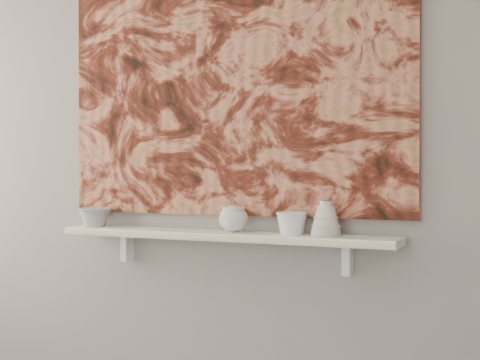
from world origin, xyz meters
The scene contains 11 objects.
wall_back centered at (0.00, 1.60, 1.35)m, with size 3.60×3.60×0.00m, color gray.
shelf centered at (0.00, 1.51, 0.92)m, with size 1.40×0.18×0.03m, color white.
shelf_stripe centered at (0.00, 1.41, 0.92)m, with size 1.40×0.01×0.02m, color beige.
bracket_left centered at (-0.49, 1.57, 0.84)m, with size 0.03×0.06×0.12m, color white.
bracket_right centered at (0.49, 1.57, 0.84)m, with size 0.03×0.06×0.12m, color white.
painting centered at (0.00, 1.59, 1.54)m, with size 1.50×0.03×1.10m, color #5F2316.
house_motif centered at (0.45, 1.57, 1.23)m, with size 0.09×0.00×0.08m, color black.
bowl_grey centered at (-0.61, 1.51, 0.97)m, with size 0.14×0.14×0.08m, color gray, non-canonical shape.
cup_cream centered at (0.05, 1.51, 0.98)m, with size 0.11×0.11×0.10m, color beige, non-canonical shape.
bell_vessel centered at (0.43, 1.51, 0.99)m, with size 0.12×0.12×0.13m, color silver, non-canonical shape.
bowl_white centered at (0.29, 1.51, 0.97)m, with size 0.12×0.12×0.09m, color silver, non-canonical shape.
Camera 1 is at (1.16, -0.85, 1.16)m, focal length 50.00 mm.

